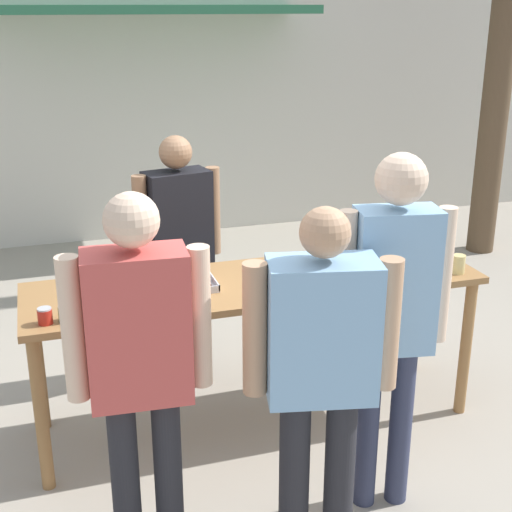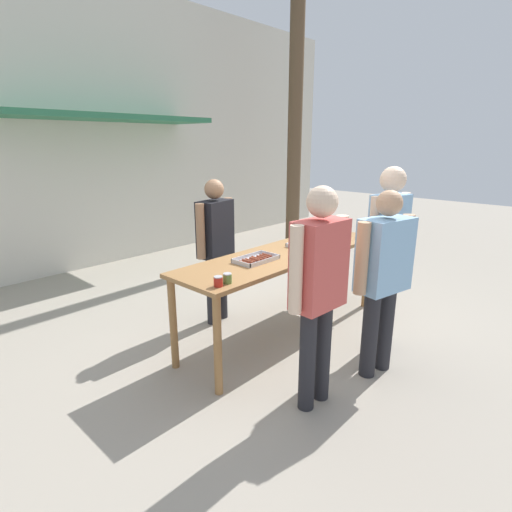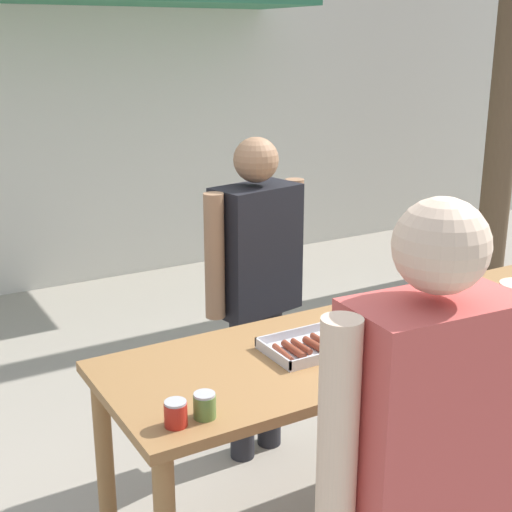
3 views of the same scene
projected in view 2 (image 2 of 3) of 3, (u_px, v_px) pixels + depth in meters
ground_plane at (284, 332)px, 4.47m from camera, size 24.00×24.00×0.00m
building_facade_back at (95, 128)px, 6.44m from camera, size 12.00×1.11×4.50m
serving_table at (286, 261)px, 4.24m from camera, size 2.65×0.74×0.93m
food_tray_sausages at (256, 260)px, 3.88m from camera, size 0.43×0.26×0.04m
food_tray_buns at (308, 243)px, 4.49m from camera, size 0.47×0.25×0.07m
condiment_jar_mustard at (218, 281)px, 3.20m from camera, size 0.07×0.07×0.08m
condiment_jar_ketchup at (227, 278)px, 3.27m from camera, size 0.07×0.07×0.08m
beer_cup at (363, 232)px, 4.88m from camera, size 0.08×0.08×0.11m
person_server_behind_table at (216, 240)px, 4.50m from camera, size 0.60×0.31×1.66m
person_customer_holding_hotdog at (319, 281)px, 2.98m from camera, size 0.62×0.26×1.76m
person_customer_with_cup at (387, 242)px, 3.83m from camera, size 0.54×0.27×1.84m
person_customer_waiting_in_line at (383, 270)px, 3.44m from camera, size 0.68×0.36×1.67m
utility_pole at (296, 100)px, 7.53m from camera, size 1.10×0.27×5.50m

